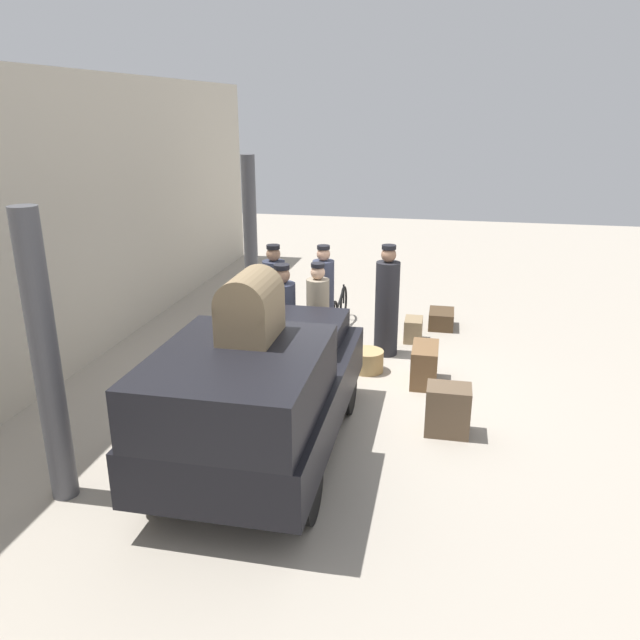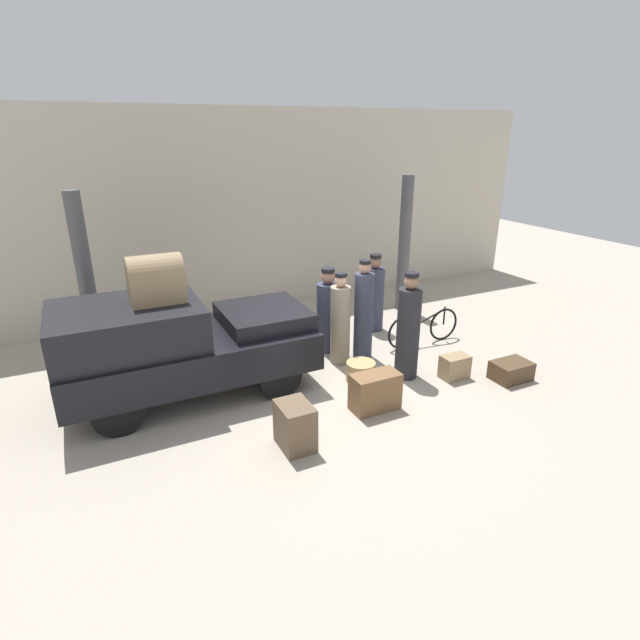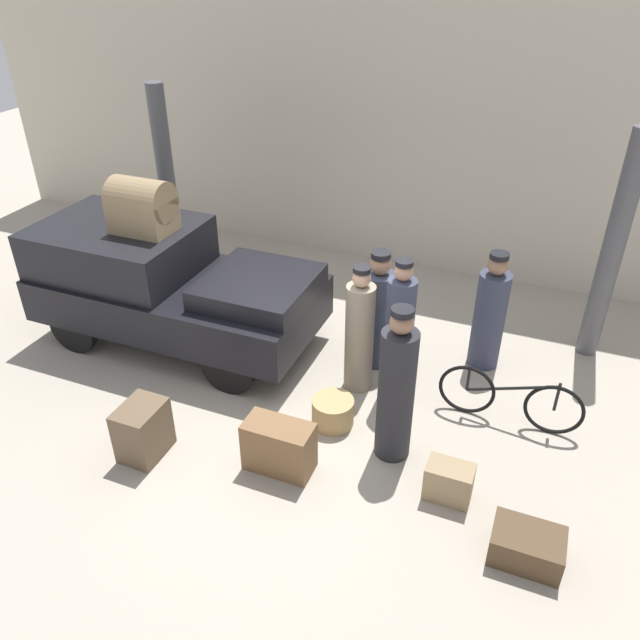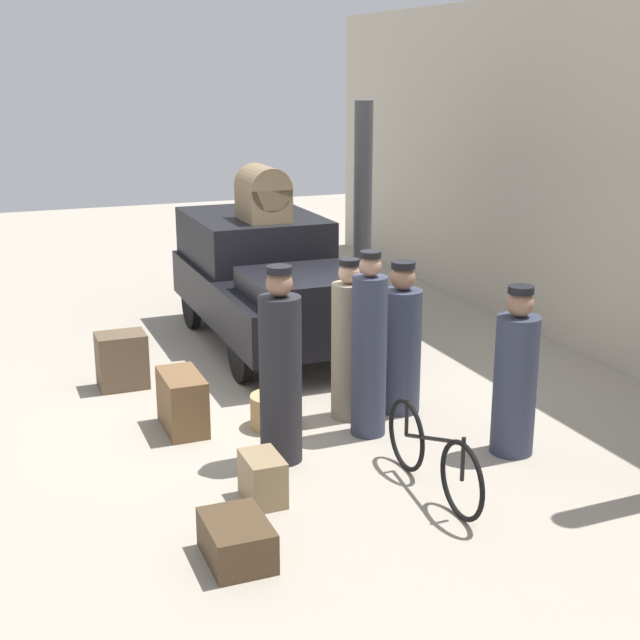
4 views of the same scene
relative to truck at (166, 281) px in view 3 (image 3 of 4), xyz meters
The scene contains 17 objects.
ground_plane 2.40m from the truck, 10.90° to the right, with size 30.00×30.00×0.00m, color #A89E8E.
station_building_facade 4.47m from the truck, 59.06° to the left, with size 16.00×0.15×4.50m.
canopy_pillar_left 2.27m from the truck, 121.30° to the left, with size 0.27×0.27×3.10m.
canopy_pillar_right 5.90m from the truck, 18.43° to the left, with size 0.27×0.27×3.10m.
truck is the anchor object (origin of this frame).
bicycle 4.76m from the truck, ahead, with size 1.67×0.04×0.71m.
wicker_basket 3.06m from the truck, 17.62° to the right, with size 0.50×0.50×0.34m.
conductor_in_dark_uniform 3.78m from the truck, 16.88° to the right, with size 0.39×0.39×1.87m.
porter_with_bicycle 2.95m from the truck, ahead, with size 0.42×0.42×1.64m.
porter_lifting_near_truck 4.39m from the truck, 13.38° to the left, with size 0.41×0.41×1.64m.
porter_carrying_trunk 3.35m from the truck, ahead, with size 0.35×0.35×1.87m.
porter_standing_middle 2.86m from the truck, ahead, with size 0.36×0.36×1.70m.
suitcase_small_leather 2.47m from the truck, 63.46° to the right, with size 0.42×0.56×0.64m.
suitcase_tan_flat 3.18m from the truck, 35.01° to the right, with size 0.74×0.38×0.59m.
trunk_wicker_pale 5.59m from the truck, 21.06° to the right, with size 0.65×0.46×0.32m.
trunk_large_brown 4.65m from the truck, 19.26° to the right, with size 0.48×0.31×0.41m.
trunk_on_truck_roof 1.08m from the truck, behind, with size 0.78×0.56×0.71m.
Camera 3 is at (2.64, -5.79, 4.95)m, focal length 35.00 mm.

